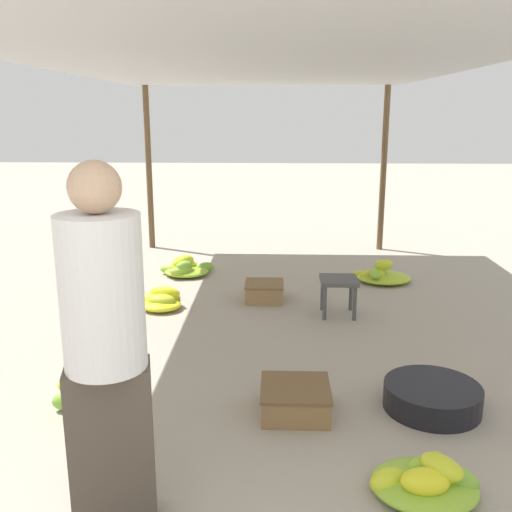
# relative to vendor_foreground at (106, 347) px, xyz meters

# --- Properties ---
(canopy_post_back_left) EXTENTS (0.08, 0.08, 2.20)m
(canopy_post_back_left) POSITION_rel_vendor_foreground_xyz_m (-1.02, 5.53, 0.24)
(canopy_post_back_left) COLOR brown
(canopy_post_back_left) RESTS_ON ground
(canopy_post_back_right) EXTENTS (0.08, 0.08, 2.20)m
(canopy_post_back_right) POSITION_rel_vendor_foreground_xyz_m (2.17, 5.53, 0.24)
(canopy_post_back_right) COLOR brown
(canopy_post_back_right) RESTS_ON ground
(canopy_tarp) EXTENTS (3.59, 6.08, 0.04)m
(canopy_tarp) POSITION_rel_vendor_foreground_xyz_m (0.58, 2.69, 1.36)
(canopy_tarp) COLOR #B2B2B7
(canopy_tarp) RESTS_ON canopy_post_front_left
(vendor_foreground) EXTENTS (0.42, 0.42, 1.66)m
(vendor_foreground) POSITION_rel_vendor_foreground_xyz_m (0.00, 0.00, 0.00)
(vendor_foreground) COLOR #4C4238
(vendor_foreground) RESTS_ON ground
(stool) EXTENTS (0.34, 0.34, 0.36)m
(stool) POSITION_rel_vendor_foreground_xyz_m (1.32, 2.83, -0.57)
(stool) COLOR #4C4C4C
(stool) RESTS_ON ground
(basin_black) EXTENTS (0.61, 0.61, 0.16)m
(basin_black) POSITION_rel_vendor_foreground_xyz_m (1.74, 1.09, -0.78)
(basin_black) COLOR black
(basin_black) RESTS_ON ground
(banana_pile_left_0) EXTENTS (0.48, 0.38, 0.18)m
(banana_pile_left_0) POSITION_rel_vendor_foreground_xyz_m (-0.44, 1.02, -0.78)
(banana_pile_left_0) COLOR #C9D528
(banana_pile_left_0) RESTS_ON ground
(banana_pile_left_1) EXTENTS (0.45, 0.43, 0.21)m
(banana_pile_left_1) POSITION_rel_vendor_foreground_xyz_m (-0.37, 2.95, -0.79)
(banana_pile_left_1) COLOR #B1CB2C
(banana_pile_left_1) RESTS_ON ground
(banana_pile_left_2) EXTENTS (0.65, 0.50, 0.23)m
(banana_pile_left_2) POSITION_rel_vendor_foreground_xyz_m (-0.32, 4.11, -0.78)
(banana_pile_left_2) COLOR #C2D229
(banana_pile_left_2) RESTS_ON ground
(banana_pile_right_0) EXTENTS (0.60, 0.46, 0.21)m
(banana_pile_right_0) POSITION_rel_vendor_foreground_xyz_m (1.49, 0.24, -0.79)
(banana_pile_right_0) COLOR #9AC230
(banana_pile_right_0) RESTS_ON ground
(banana_pile_right_1) EXTENTS (0.66, 0.53, 0.27)m
(banana_pile_right_1) POSITION_rel_vendor_foreground_xyz_m (1.90, 3.92, -0.79)
(banana_pile_right_1) COLOR #BFD12A
(banana_pile_right_1) RESTS_ON ground
(crate_near) EXTENTS (0.39, 0.39, 0.18)m
(crate_near) POSITION_rel_vendor_foreground_xyz_m (0.62, 3.24, -0.77)
(crate_near) COLOR #9E7A4C
(crate_near) RESTS_ON ground
(crate_mid) EXTENTS (0.44, 0.44, 0.18)m
(crate_mid) POSITION_rel_vendor_foreground_xyz_m (0.86, 1.00, -0.77)
(crate_mid) COLOR olive
(crate_mid) RESTS_ON ground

